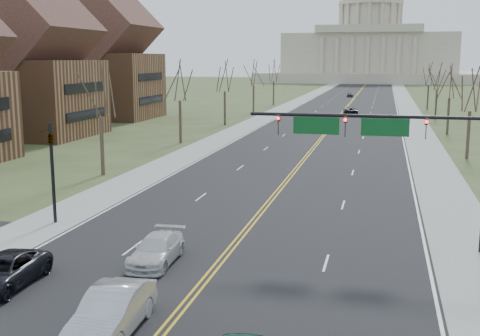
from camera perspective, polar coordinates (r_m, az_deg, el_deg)
The scene contains 26 objects.
road at distance 128.40m, azimuth 10.21°, elevation 5.84°, with size 20.00×380.00×0.01m, color black.
cross_road at distance 26.77m, azimuth -3.61°, elevation -10.90°, with size 120.00×14.00×0.01m, color black.
sidewalk_left at distance 129.65m, azimuth 4.88°, elevation 6.01°, with size 4.00×380.00×0.03m, color gray.
sidewalk_right at distance 128.27m, azimuth 15.59°, elevation 5.62°, with size 4.00×380.00×0.03m, color gray.
center_line at distance 128.40m, azimuth 10.21°, elevation 5.84°, with size 0.42×380.00×0.01m, color gold.
edge_line_left at distance 129.34m, azimuth 5.85°, elevation 5.98°, with size 0.15×380.00×0.01m, color silver.
edge_line_right at distance 128.21m, azimuth 14.60°, elevation 5.67°, with size 0.15×380.00×0.01m, color silver.
capitol at distance 267.88m, azimuth 12.15°, elevation 11.07°, with size 90.00×60.00×50.00m.
signal_mast at distance 31.57m, azimuth 13.45°, elevation 2.90°, with size 12.12×0.44×7.20m.
signal_left at distance 37.08m, azimuth -17.40°, elevation 0.58°, with size 0.32×0.36×6.00m.
tree_l_0 at distance 51.31m, azimuth -13.15°, elevation 6.99°, with size 3.96×3.96×9.00m.
tree_r_1 at distance 62.43m, azimuth 21.07°, elevation 6.76°, with size 3.74×3.74×8.50m.
tree_l_1 at distance 69.76m, azimuth -5.75°, elevation 8.02°, with size 3.96×3.96×9.00m.
tree_r_2 at distance 82.28m, azimuth 19.30°, elevation 7.57°, with size 3.74×3.74×8.50m.
tree_l_2 at distance 88.87m, azimuth -1.46°, elevation 8.55°, with size 3.96×3.96×9.00m.
tree_r_3 at distance 102.19m, azimuth 18.22°, elevation 8.06°, with size 3.74×3.74×8.50m.
tree_l_3 at distance 108.31m, azimuth 1.30°, elevation 8.87°, with size 3.96×3.96×9.00m.
tree_r_4 at distance 122.13m, azimuth 17.49°, elevation 8.38°, with size 3.74×3.74×8.50m.
tree_l_4 at distance 127.92m, azimuth 3.22°, elevation 9.08°, with size 3.96×3.96×9.00m.
bldg_left_mid at distance 80.54m, azimuth -19.36°, elevation 8.93°, with size 15.10×14.28×20.75m.
bldg_left_far at distance 102.44m, azimuth -13.01°, elevation 9.98°, with size 17.10×14.28×23.25m.
car_sb_inner_lead at distance 22.41m, azimuth -12.05°, elevation -13.18°, with size 1.74×5.00×1.65m, color #ABAEB3.
car_sb_outer_lead at distance 28.03m, azimuth -21.54°, elevation -9.12°, with size 2.30×4.98×1.39m, color black.
car_sb_inner_second at distance 29.31m, azimuth -7.92°, elevation -7.69°, with size 1.86×4.58×1.33m, color silver.
car_far_nb at distance 107.19m, azimuth 10.44°, elevation 5.35°, with size 2.30×5.00×1.39m, color black.
car_far_sb at distance 157.91m, azimuth 10.39°, elevation 6.88°, with size 1.56×3.88×1.32m, color #56595E.
Camera 1 is at (7.43, -17.82, 9.69)m, focal length 45.00 mm.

